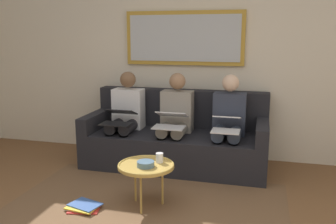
# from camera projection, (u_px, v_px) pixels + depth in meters

# --- Properties ---
(wall_rear) EXTENTS (6.00, 0.12, 2.60)m
(wall_rear) POSITION_uv_depth(u_px,v_px,m) (185.00, 57.00, 4.78)
(wall_rear) COLOR beige
(wall_rear) RESTS_ON ground_plane
(area_rug) EXTENTS (2.60, 1.80, 0.01)m
(area_rug) POSITION_uv_depth(u_px,v_px,m) (145.00, 208.00, 3.39)
(area_rug) COLOR brown
(area_rug) RESTS_ON ground_plane
(couch) EXTENTS (2.20, 0.90, 0.90)m
(couch) POSITION_uv_depth(u_px,v_px,m) (177.00, 140.00, 4.53)
(couch) COLOR black
(couch) RESTS_ON ground_plane
(framed_mirror) EXTENTS (1.54, 0.05, 0.68)m
(framed_mirror) POSITION_uv_depth(u_px,v_px,m) (184.00, 38.00, 4.64)
(framed_mirror) COLOR #B7892D
(coffee_table) EXTENTS (0.52, 0.52, 0.43)m
(coffee_table) POSITION_uv_depth(u_px,v_px,m) (146.00, 166.00, 3.36)
(coffee_table) COLOR tan
(coffee_table) RESTS_ON ground_plane
(cup) EXTENTS (0.07, 0.07, 0.09)m
(cup) POSITION_uv_depth(u_px,v_px,m) (160.00, 158.00, 3.41)
(cup) COLOR silver
(cup) RESTS_ON coffee_table
(bowl) EXTENTS (0.16, 0.16, 0.05)m
(bowl) POSITION_uv_depth(u_px,v_px,m) (146.00, 164.00, 3.30)
(bowl) COLOR slate
(bowl) RESTS_ON coffee_table
(person_left) EXTENTS (0.38, 0.58, 1.14)m
(person_left) POSITION_uv_depth(u_px,v_px,m) (229.00, 121.00, 4.24)
(person_left) COLOR #2D3342
(person_left) RESTS_ON couch
(laptop_white) EXTENTS (0.30, 0.39, 0.16)m
(laptop_white) POSITION_uv_depth(u_px,v_px,m) (227.00, 123.00, 4.02)
(laptop_white) COLOR white
(person_middle) EXTENTS (0.38, 0.58, 1.14)m
(person_middle) POSITION_uv_depth(u_px,v_px,m) (175.00, 118.00, 4.40)
(person_middle) COLOR gray
(person_middle) RESTS_ON couch
(laptop_silver) EXTENTS (0.35, 0.39, 0.17)m
(laptop_silver) POSITION_uv_depth(u_px,v_px,m) (171.00, 120.00, 4.18)
(laptop_silver) COLOR silver
(person_right) EXTENTS (0.38, 0.58, 1.14)m
(person_right) POSITION_uv_depth(u_px,v_px,m) (126.00, 115.00, 4.56)
(person_right) COLOR silver
(person_right) RESTS_ON couch
(laptop_black) EXTENTS (0.36, 0.38, 0.17)m
(laptop_black) POSITION_uv_depth(u_px,v_px,m) (119.00, 117.00, 4.34)
(laptop_black) COLOR black
(magazine_stack) EXTENTS (0.33, 0.29, 0.04)m
(magazine_stack) POSITION_uv_depth(u_px,v_px,m) (84.00, 207.00, 3.38)
(magazine_stack) COLOR red
(magazine_stack) RESTS_ON ground_plane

